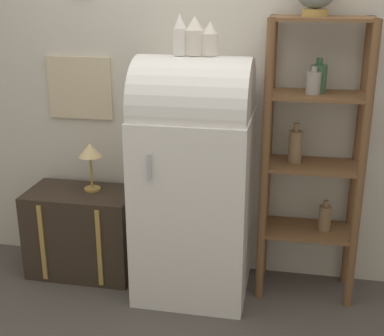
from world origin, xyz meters
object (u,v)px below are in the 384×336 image
at_px(suitcase_trunk, 83,232).
at_px(desk_lamp, 90,154).
at_px(vase_left, 180,36).
at_px(vase_right, 210,40).
at_px(refrigerator, 194,175).
at_px(vase_center, 195,37).

height_order(suitcase_trunk, desk_lamp, desk_lamp).
height_order(vase_left, vase_right, vase_left).
xyz_separation_m(refrigerator, suitcase_trunk, (-0.80, 0.07, -0.50)).
height_order(suitcase_trunk, vase_center, vase_center).
height_order(suitcase_trunk, vase_right, vase_right).
bearing_deg(refrigerator, vase_center, 85.35).
distance_m(refrigerator, vase_right, 0.83).
relative_size(refrigerator, vase_right, 7.98).
distance_m(suitcase_trunk, desk_lamp, 0.56).
distance_m(vase_left, vase_right, 0.17).
relative_size(refrigerator, desk_lamp, 4.66).
bearing_deg(refrigerator, suitcase_trunk, 175.01).
height_order(vase_left, desk_lamp, vase_left).
xyz_separation_m(vase_center, desk_lamp, (-0.73, 0.10, -0.78)).
bearing_deg(desk_lamp, suitcase_trunk, -145.78).
relative_size(refrigerator, suitcase_trunk, 2.12).
relative_size(vase_left, vase_right, 1.23).
bearing_deg(vase_right, refrigerator, -174.24).
distance_m(suitcase_trunk, vase_right, 1.59).
bearing_deg(vase_right, desk_lamp, 172.40).
height_order(suitcase_trunk, vase_left, vase_left).
height_order(vase_right, desk_lamp, vase_right).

